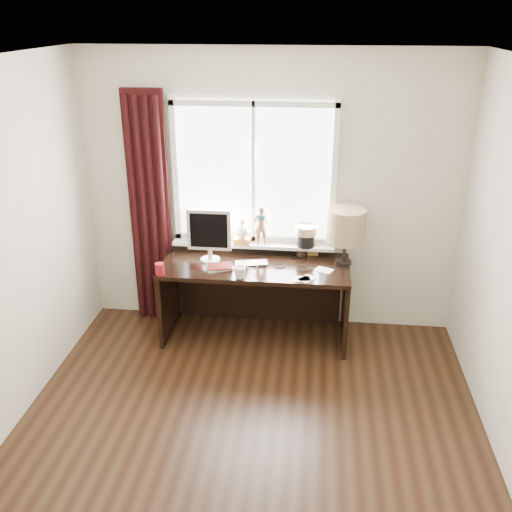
# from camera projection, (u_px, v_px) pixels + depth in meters

# --- Properties ---
(floor) EXTENTS (3.50, 4.00, 0.00)m
(floor) POSITION_uv_depth(u_px,v_px,m) (243.00, 459.00, 3.96)
(floor) COLOR #352011
(floor) RESTS_ON ground
(ceiling) EXTENTS (3.50, 4.00, 0.00)m
(ceiling) POSITION_uv_depth(u_px,v_px,m) (239.00, 67.00, 2.93)
(ceiling) COLOR white
(ceiling) RESTS_ON wall_back
(wall_back) EXTENTS (3.50, 0.00, 2.60)m
(wall_back) POSITION_uv_depth(u_px,v_px,m) (270.00, 194.00, 5.27)
(wall_back) COLOR beige
(wall_back) RESTS_ON ground
(laptop) EXTENTS (0.33, 0.25, 0.02)m
(laptop) POSITION_uv_depth(u_px,v_px,m) (252.00, 263.00, 5.15)
(laptop) COLOR silver
(laptop) RESTS_ON desk
(mug) EXTENTS (0.15, 0.15, 0.11)m
(mug) POSITION_uv_depth(u_px,v_px,m) (240.00, 272.00, 4.88)
(mug) COLOR white
(mug) RESTS_ON desk
(red_cup) EXTENTS (0.08, 0.08, 0.10)m
(red_cup) POSITION_uv_depth(u_px,v_px,m) (160.00, 269.00, 4.94)
(red_cup) COLOR maroon
(red_cup) RESTS_ON desk
(window) EXTENTS (1.52, 0.22, 1.40)m
(window) POSITION_uv_depth(u_px,v_px,m) (254.00, 195.00, 5.23)
(window) COLOR white
(window) RESTS_ON ground
(curtain) EXTENTS (0.38, 0.09, 2.25)m
(curtain) POSITION_uv_depth(u_px,v_px,m) (150.00, 212.00, 5.37)
(curtain) COLOR black
(curtain) RESTS_ON floor
(desk) EXTENTS (1.70, 0.70, 0.75)m
(desk) POSITION_uv_depth(u_px,v_px,m) (256.00, 284.00, 5.34)
(desk) COLOR black
(desk) RESTS_ON floor
(monitor) EXTENTS (0.40, 0.18, 0.49)m
(monitor) POSITION_uv_depth(u_px,v_px,m) (209.00, 232.00, 5.13)
(monitor) COLOR beige
(monitor) RESTS_ON desk
(notebook_stack) EXTENTS (0.27, 0.23, 0.03)m
(notebook_stack) POSITION_uv_depth(u_px,v_px,m) (219.00, 267.00, 5.07)
(notebook_stack) COLOR beige
(notebook_stack) RESTS_ON desk
(brush_holder) EXTENTS (0.09, 0.09, 0.25)m
(brush_holder) POSITION_uv_depth(u_px,v_px,m) (301.00, 249.00, 5.33)
(brush_holder) COLOR black
(brush_holder) RESTS_ON desk
(icon_frame) EXTENTS (0.10, 0.02, 0.13)m
(icon_frame) POSITION_uv_depth(u_px,v_px,m) (313.00, 249.00, 5.32)
(icon_frame) COLOR gold
(icon_frame) RESTS_ON desk
(table_lamp) EXTENTS (0.35, 0.35, 0.52)m
(table_lamp) POSITION_uv_depth(u_px,v_px,m) (346.00, 226.00, 5.03)
(table_lamp) COLOR black
(table_lamp) RESTS_ON desk
(loose_papers) EXTENTS (0.37, 0.37, 0.00)m
(loose_papers) POSITION_uv_depth(u_px,v_px,m) (311.00, 276.00, 4.94)
(loose_papers) COLOR white
(loose_papers) RESTS_ON desk
(desk_cables) EXTENTS (0.35, 0.42, 0.01)m
(desk_cables) POSITION_uv_depth(u_px,v_px,m) (294.00, 265.00, 5.15)
(desk_cables) COLOR black
(desk_cables) RESTS_ON desk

